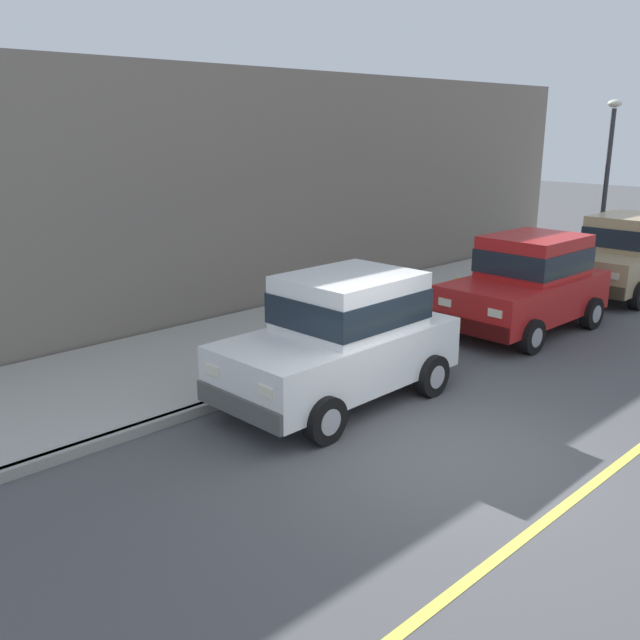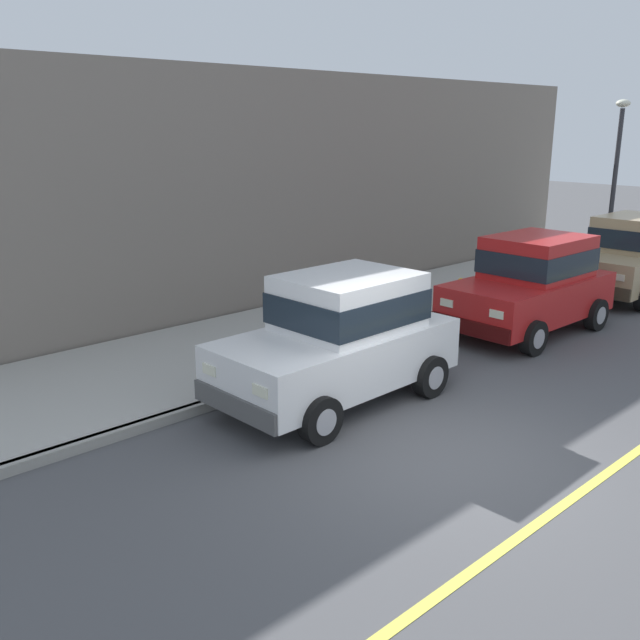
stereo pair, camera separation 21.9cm
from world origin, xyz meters
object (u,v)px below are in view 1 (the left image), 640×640
object	(u,v)px
fire_hydrant	(457,295)
street_lamp	(608,165)
dog_grey	(297,312)
car_white_hatchback	(342,336)
car_tan_hatchback	(626,254)
car_red_hatchback	(528,282)

from	to	relation	value
fire_hydrant	street_lamp	distance (m)	6.89
street_lamp	dog_grey	bearing A→B (deg)	-99.60
dog_grey	fire_hydrant	distance (m)	3.52
car_white_hatchback	street_lamp	distance (m)	11.67
car_tan_hatchback	dog_grey	world-z (taller)	car_tan_hatchback
car_tan_hatchback	dog_grey	distance (m)	8.42
car_red_hatchback	street_lamp	world-z (taller)	street_lamp
dog_grey	car_tan_hatchback	bearing A→B (deg)	68.51
car_tan_hatchback	dog_grey	size ratio (longest dim) A/B	6.69
car_red_hatchback	street_lamp	bearing A→B (deg)	102.64
car_tan_hatchback	street_lamp	xyz separation A→B (m)	(-1.45, 1.80, 1.93)
car_white_hatchback	fire_hydrant	bearing A→B (deg)	106.32
car_white_hatchback	car_red_hatchback	world-z (taller)	same
dog_grey	fire_hydrant	xyz separation A→B (m)	(1.53, 3.17, 0.05)
dog_grey	fire_hydrant	world-z (taller)	fire_hydrant
fire_hydrant	car_white_hatchback	bearing A→B (deg)	-73.68
car_white_hatchback	car_tan_hatchback	xyz separation A→B (m)	(0.09, 9.63, 0.00)
fire_hydrant	car_red_hatchback	bearing A→B (deg)	7.91
dog_grey	car_white_hatchback	bearing A→B (deg)	-31.32
car_tan_hatchback	car_white_hatchback	bearing A→B (deg)	-90.53
car_red_hatchback	dog_grey	world-z (taller)	car_red_hatchback
street_lamp	fire_hydrant	bearing A→B (deg)	-90.89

